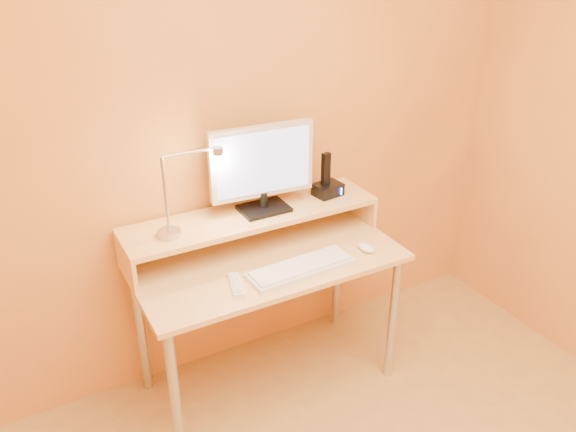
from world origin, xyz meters
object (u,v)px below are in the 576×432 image
lamp_base (169,233)px  phone_dock (328,189)px  mouse (366,248)px  remote_control (236,285)px  monitor_panel (262,161)px  keyboard (301,269)px

lamp_base → phone_dock: (0.81, 0.03, 0.02)m
mouse → remote_control: bearing=172.7°
lamp_base → mouse: size_ratio=1.07×
monitor_panel → phone_dock: monitor_panel is taller
monitor_panel → keyboard: bearing=-82.5°
mouse → keyboard: bearing=175.0°
monitor_panel → remote_control: (-0.28, -0.31, -0.39)m
phone_dock → mouse: 0.36m
keyboard → mouse: (0.35, 0.01, 0.00)m
keyboard → remote_control: (-0.30, 0.02, -0.00)m
mouse → remote_control: (-0.64, 0.01, -0.01)m
lamp_base → remote_control: lamp_base is taller
monitor_panel → keyboard: monitor_panel is taller
remote_control → lamp_base: bearing=140.0°
keyboard → remote_control: 0.30m
lamp_base → remote_control: (0.18, -0.27, -0.16)m
lamp_base → remote_control: bearing=-55.4°
phone_dock → mouse: phone_dock is taller
lamp_base → phone_dock: bearing=2.1°
monitor_panel → keyboard: size_ratio=1.02×
remote_control → monitor_panel: bearing=63.3°
lamp_base → mouse: 0.89m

